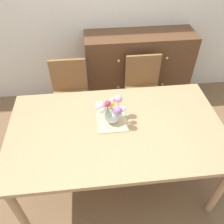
# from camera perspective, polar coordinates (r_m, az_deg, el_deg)

# --- Properties ---
(ground_plane) EXTENTS (12.00, 12.00, 0.00)m
(ground_plane) POSITION_cam_1_polar(r_m,az_deg,el_deg) (2.66, 0.84, -15.36)
(ground_plane) COLOR brown
(dining_table) EXTENTS (1.88, 1.08, 0.78)m
(dining_table) POSITION_cam_1_polar(r_m,az_deg,el_deg) (2.09, 1.03, -5.29)
(dining_table) COLOR tan
(dining_table) RESTS_ON ground_plane
(chair_left) EXTENTS (0.42, 0.42, 0.90)m
(chair_left) POSITION_cam_1_polar(r_m,az_deg,el_deg) (2.87, -10.22, 4.81)
(chair_left) COLOR olive
(chair_left) RESTS_ON ground_plane
(chair_right) EXTENTS (0.42, 0.42, 0.90)m
(chair_right) POSITION_cam_1_polar(r_m,az_deg,el_deg) (2.93, 7.64, 6.04)
(chair_right) COLOR olive
(chair_right) RESTS_ON ground_plane
(dresser) EXTENTS (1.40, 0.47, 1.00)m
(dresser) POSITION_cam_1_polar(r_m,az_deg,el_deg) (3.30, 6.31, 10.47)
(dresser) COLOR brown
(dresser) RESTS_ON ground_plane
(placemat) EXTENTS (0.27, 0.27, 0.01)m
(placemat) POSITION_cam_1_polar(r_m,az_deg,el_deg) (2.08, 0.00, -2.33)
(placemat) COLOR #CCB789
(placemat) RESTS_ON dining_table
(flower_vase) EXTENTS (0.25, 0.23, 0.24)m
(flower_vase) POSITION_cam_1_polar(r_m,az_deg,el_deg) (1.99, -0.24, 0.37)
(flower_vase) COLOR silver
(flower_vase) RESTS_ON placemat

